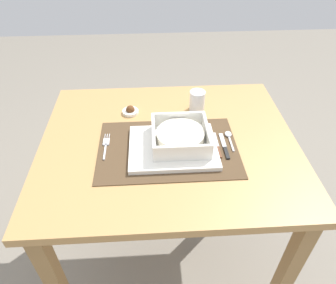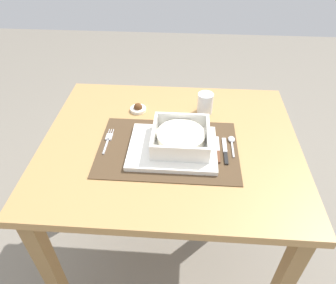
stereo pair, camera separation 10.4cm
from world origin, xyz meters
The scene contains 11 objects.
ground_plane centered at (0.00, 0.00, 0.00)m, with size 6.00×6.00×0.00m, color gray.
dining_table centered at (0.00, 0.00, 0.64)m, with size 0.90×0.75×0.75m.
placemat centered at (-0.01, -0.04, 0.76)m, with size 0.48×0.32×0.00m, color #4C3823.
serving_plate centered at (0.01, -0.05, 0.77)m, with size 0.29×0.23×0.02m, color white.
porridge_bowl centered at (0.04, -0.03, 0.80)m, with size 0.19×0.19×0.06m.
fork centered at (-0.22, -0.01, 0.76)m, with size 0.02×0.13×0.00m.
spoon centered at (0.21, 0.00, 0.76)m, with size 0.02×0.11×0.01m.
butter_knife centered at (0.19, -0.06, 0.76)m, with size 0.01×0.13×0.01m.
bread_knife centered at (0.16, -0.05, 0.76)m, with size 0.01×0.13×0.01m.
drinking_glass centered at (0.12, 0.19, 0.79)m, with size 0.06×0.06×0.08m.
condiment_saucer centered at (-0.14, 0.18, 0.76)m, with size 0.06×0.06×0.03m.
Camera 2 is at (0.05, -0.84, 1.46)m, focal length 33.16 mm.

